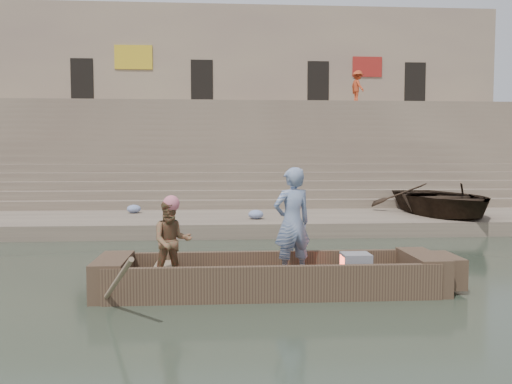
{
  "coord_description": "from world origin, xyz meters",
  "views": [
    {
      "loc": [
        -0.97,
        -7.87,
        2.24
      ],
      "look_at": [
        -0.14,
        4.09,
        1.4
      ],
      "focal_mm": 36.96,
      "sensor_mm": 36.0,
      "label": 1
    }
  ],
  "objects": [
    {
      "name": "ground",
      "position": [
        0.0,
        0.0,
        0.0
      ],
      "size": [
        120.0,
        120.0,
        0.0
      ],
      "primitive_type": "plane",
      "color": "#273024",
      "rests_on": "ground"
    },
    {
      "name": "lower_landing",
      "position": [
        0.0,
        8.0,
        0.2
      ],
      "size": [
        32.0,
        4.0,
        0.4
      ],
      "primitive_type": "cube",
      "color": "#82735D",
      "rests_on": "ground"
    },
    {
      "name": "mid_landing",
      "position": [
        0.0,
        15.5,
        1.4
      ],
      "size": [
        32.0,
        3.0,
        2.8
      ],
      "primitive_type": "cube",
      "color": "#82735D",
      "rests_on": "ground"
    },
    {
      "name": "upper_landing",
      "position": [
        0.0,
        22.5,
        2.6
      ],
      "size": [
        32.0,
        3.0,
        5.2
      ],
      "primitive_type": "cube",
      "color": "#82735D",
      "rests_on": "ground"
    },
    {
      "name": "ghat_steps",
      "position": [
        0.0,
        17.19,
        1.8
      ],
      "size": [
        32.0,
        11.0,
        5.2
      ],
      "color": "#82735D",
      "rests_on": "ground"
    },
    {
      "name": "building_wall",
      "position": [
        0.0,
        26.5,
        5.6
      ],
      "size": [
        32.0,
        5.07,
        11.2
      ],
      "color": "#9C8969",
      "rests_on": "ground"
    },
    {
      "name": "main_rowboat",
      "position": [
        -0.14,
        0.59,
        0.11
      ],
      "size": [
        5.0,
        1.3,
        0.22
      ],
      "primitive_type": "cube",
      "color": "brown",
      "rests_on": "ground"
    },
    {
      "name": "rowboat_trim",
      "position": [
        0.07,
        0.59,
        0.31
      ],
      "size": [
        6.04,
        2.63,
        1.99
      ],
      "color": "brown",
      "rests_on": "ground"
    },
    {
      "name": "standing_man",
      "position": [
        0.22,
        0.67,
        1.13
      ],
      "size": [
        0.77,
        0.64,
        1.82
      ],
      "primitive_type": "imported",
      "rotation": [
        0.0,
        0.0,
        3.49
      ],
      "color": "navy",
      "rests_on": "main_rowboat"
    },
    {
      "name": "rowing_man",
      "position": [
        -1.73,
        0.41,
        0.88
      ],
      "size": [
        0.73,
        0.63,
        1.32
      ],
      "primitive_type": "imported",
      "rotation": [
        0.0,
        0.0,
        0.21
      ],
      "color": "#246D3A",
      "rests_on": "main_rowboat"
    },
    {
      "name": "television",
      "position": [
        1.26,
        0.59,
        0.42
      ],
      "size": [
        0.46,
        0.42,
        0.4
      ],
      "color": "gray",
      "rests_on": "main_rowboat"
    },
    {
      "name": "beached_rowboat",
      "position": [
        5.88,
        7.87,
        0.9
      ],
      "size": [
        3.73,
        5.0,
        0.99
      ],
      "primitive_type": "imported",
      "rotation": [
        0.0,
        0.0,
        0.07
      ],
      "color": "#2D2116",
      "rests_on": "lower_landing"
    },
    {
      "name": "pedestrian",
      "position": [
        6.86,
        21.84,
        6.11
      ],
      "size": [
        0.93,
        1.3,
        1.83
      ],
      "primitive_type": "imported",
      "rotation": [
        0.0,
        0.0,
        1.8
      ],
      "color": "#BA401F",
      "rests_on": "upper_landing"
    },
    {
      "name": "cloth_bundles",
      "position": [
        0.63,
        8.0,
        0.53
      ],
      "size": [
        9.68,
        2.27,
        0.26
      ],
      "color": "#3F5999",
      "rests_on": "lower_landing"
    }
  ]
}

